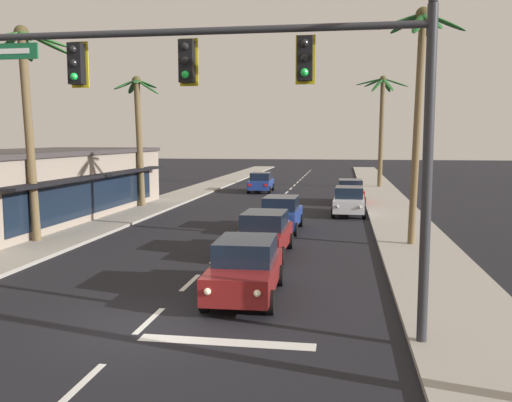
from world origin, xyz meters
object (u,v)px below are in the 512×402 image
Objects in this scene: palm_left_second at (25,92)px; sedan_parked_mid_kerb at (350,191)px; traffic_signal_mast at (265,94)px; sedan_lead_at_stop_bar at (245,268)px; sedan_third_in_queue at (264,233)px; palm_right_farthest at (382,114)px; palm_left_third at (138,122)px; sedan_parked_nearest_kerb at (349,201)px; sedan_oncoming_far at (261,182)px; sedan_fifth_in_queue at (281,213)px; storefront_strip_left at (32,185)px; palm_right_second at (419,78)px.

sedan_parked_mid_kerb is at bearing 51.52° from palm_left_second.
palm_left_second is (-11.54, 9.67, 1.00)m from traffic_signal_mast.
sedan_lead_at_stop_bar is 5.82m from sedan_third_in_queue.
sedan_third_in_queue is 0.44× the size of palm_right_farthest.
palm_right_farthest is (16.51, 17.52, 1.12)m from palm_left_third.
palm_right_farthest is (6.03, 36.72, 5.87)m from sedan_lead_at_stop_bar.
sedan_oncoming_far is at bearing 118.88° from sedan_parked_nearest_kerb.
palm_left_third reaches higher than sedan_fifth_in_queue.
traffic_signal_mast is 10.16m from sedan_third_in_queue.
palm_right_farthest reaches higher than traffic_signal_mast.
sedan_oncoming_far and sedan_parked_mid_kerb have the same top height.
traffic_signal_mast is at bearing -39.96° from palm_left_second.
sedan_parked_mid_kerb is (7.39, -7.16, 0.00)m from sedan_oncoming_far.
sedan_parked_mid_kerb is 20.67m from storefront_strip_left.
sedan_lead_at_stop_bar is at bearing -87.08° from sedan_third_in_queue.
sedan_parked_nearest_kerb is 18.54m from palm_left_second.
palm_left_third is (-13.54, 1.39, 4.74)m from sedan_parked_nearest_kerb.
storefront_strip_left is (-3.88, 6.53, -4.52)m from palm_left_second.
palm_right_second is 28.36m from palm_right_farthest.
traffic_signal_mast is 1.11× the size of palm_right_second.
traffic_signal_mast is 15.09m from palm_left_second.
palm_left_third is (-10.48, 19.20, 4.74)m from sedan_lead_at_stop_bar.
sedan_lead_at_stop_bar is at bearing -124.20° from palm_right_second.
palm_left_third is 0.87× the size of palm_right_second.
palm_right_farthest is at bearing 61.23° from palm_left_second.
sedan_parked_nearest_kerb is at bearing -91.25° from sedan_parked_mid_kerb.
traffic_signal_mast is 34.82m from sedan_oncoming_far.
sedan_third_in_queue is at bearing -81.19° from sedan_oncoming_far.
sedan_third_in_queue is 1.00× the size of sedan_parked_nearest_kerb.
sedan_oncoming_far is at bearing -150.69° from palm_right_farthest.
sedan_lead_at_stop_bar is 0.53× the size of palm_left_third.
traffic_signal_mast is at bearing -81.75° from sedan_third_in_queue.
sedan_third_in_queue is 1.00× the size of sedan_parked_mid_kerb.
palm_right_farthest is at bearing 75.81° from sedan_fifth_in_queue.
palm_left_second reaches higher than sedan_lead_at_stop_bar.
palm_right_farthest reaches higher than storefront_strip_left.
sedan_parked_nearest_kerb is (3.36, 11.99, 0.00)m from sedan_third_in_queue.
sedan_third_in_queue and sedan_fifth_in_queue have the same top height.
sedan_third_in_queue and sedan_oncoming_far have the same top height.
palm_right_second is at bearing 55.80° from sedan_lead_at_stop_bar.
sedan_oncoming_far is 10.29m from sedan_parked_mid_kerb.
sedan_fifth_in_queue is 1.00× the size of sedan_parked_nearest_kerb.
storefront_strip_left is (-3.94, -6.14, -3.65)m from palm_left_third.
sedan_third_in_queue is 18.34m from sedan_parked_mid_kerb.
palm_left_second is at bearing -59.28° from storefront_strip_left.
palm_right_farthest reaches higher than palm_left_third.
palm_right_second reaches higher than palm_left_third.
sedan_oncoming_far is 25.87m from palm_left_second.
palm_right_farthest is 31.64m from storefront_strip_left.
sedan_lead_at_stop_bar is 11.64m from sedan_fifth_in_queue.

